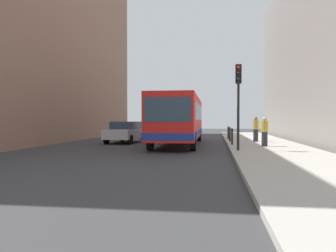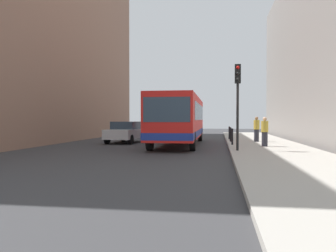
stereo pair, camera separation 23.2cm
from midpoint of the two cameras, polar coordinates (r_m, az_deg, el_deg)
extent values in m
plane|color=#38383A|center=(19.28, 0.37, -3.72)|extent=(80.00, 80.00, 0.00)
cube|color=#ADA89E|center=(19.31, 16.49, -3.53)|extent=(4.40, 40.00, 0.15)
cube|color=#936B56|center=(27.94, -23.52, 16.11)|extent=(7.00, 32.00, 17.79)
cube|color=red|center=(21.21, 1.58, 1.45)|extent=(2.57, 11.01, 2.50)
cube|color=navy|center=(21.22, 1.58, -1.11)|extent=(2.59, 11.03, 0.36)
cube|color=#2D3D4C|center=(15.78, -0.52, 2.84)|extent=(2.26, 0.07, 1.20)
cube|color=#2D3D4C|center=(21.71, 1.72, 2.37)|extent=(2.58, 9.41, 1.00)
cylinder|color=black|center=(17.26, 3.95, -2.62)|extent=(0.29, 1.00, 1.00)
cylinder|color=black|center=(17.55, -3.44, -2.56)|extent=(0.29, 1.00, 1.00)
cylinder|color=black|center=(25.04, 5.10, -1.46)|extent=(0.29, 1.00, 1.00)
cylinder|color=black|center=(25.24, -0.03, -1.44)|extent=(0.29, 1.00, 1.00)
cube|color=silver|center=(23.53, -7.50, -1.29)|extent=(2.12, 4.52, 0.64)
cube|color=#2D3D4C|center=(23.65, -7.39, 0.13)|extent=(1.78, 2.57, 0.52)
cylinder|color=black|center=(21.86, -6.80, -2.31)|extent=(0.27, 0.65, 0.64)
cylinder|color=black|center=(22.44, -10.77, -2.24)|extent=(0.27, 0.65, 0.64)
cylinder|color=black|center=(24.71, -4.54, -1.91)|extent=(0.27, 0.65, 0.64)
cylinder|color=black|center=(25.23, -8.11, -1.86)|extent=(0.27, 0.65, 0.64)
cylinder|color=black|center=(16.23, 11.54, 1.53)|extent=(0.12, 0.12, 3.20)
cube|color=black|center=(16.37, 11.56, 8.73)|extent=(0.28, 0.24, 0.90)
sphere|color=red|center=(16.28, 11.60, 9.76)|extent=(0.16, 0.16, 0.16)
sphere|color=black|center=(16.24, 11.59, 8.79)|extent=(0.16, 0.16, 0.16)
sphere|color=black|center=(16.21, 11.59, 7.81)|extent=(0.16, 0.16, 0.16)
cylinder|color=black|center=(19.85, 10.59, -1.79)|extent=(0.11, 0.11, 0.95)
cylinder|color=black|center=(22.66, 10.26, -1.43)|extent=(0.11, 0.11, 0.95)
cylinder|color=black|center=(25.47, 10.01, -1.15)|extent=(0.11, 0.11, 0.95)
cylinder|color=#26262D|center=(19.03, 15.86, -2.18)|extent=(0.32, 0.32, 0.79)
cylinder|color=gold|center=(19.00, 15.87, -0.08)|extent=(0.38, 0.38, 0.61)
sphere|color=tan|center=(18.99, 15.88, 1.16)|extent=(0.22, 0.22, 0.22)
cylinder|color=#26262D|center=(23.01, 14.50, -1.57)|extent=(0.32, 0.32, 0.82)
cylinder|color=gold|center=(22.99, 14.51, 0.23)|extent=(0.38, 0.38, 0.63)
sphere|color=#8C6647|center=(22.99, 14.52, 1.29)|extent=(0.22, 0.22, 0.22)
camera|label=1|loc=(0.12, -90.34, -0.01)|focal=35.61mm
camera|label=2|loc=(0.12, 89.66, 0.01)|focal=35.61mm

